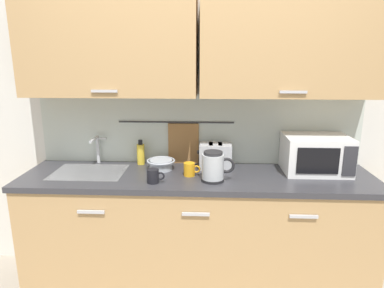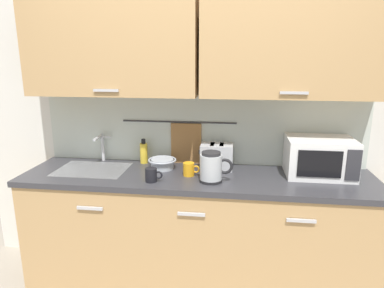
{
  "view_description": "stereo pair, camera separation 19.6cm",
  "coord_description": "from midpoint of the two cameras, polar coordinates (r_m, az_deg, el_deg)",
  "views": [
    {
      "loc": [
        0.07,
        -2.04,
        1.73
      ],
      "look_at": [
        -0.04,
        0.33,
        1.12
      ],
      "focal_mm": 32.14,
      "sensor_mm": 36.0,
      "label": 1
    },
    {
      "loc": [
        0.27,
        -2.03,
        1.73
      ],
      "look_at": [
        -0.04,
        0.33,
        1.12
      ],
      "focal_mm": 32.14,
      "sensor_mm": 36.0,
      "label": 2
    }
  ],
  "objects": [
    {
      "name": "counter_unit",
      "position": [
        2.66,
        -1.52,
        -14.16
      ],
      "size": [
        2.53,
        0.64,
        0.9
      ],
      "color": "tan",
      "rests_on": "ground"
    },
    {
      "name": "back_wall_assembly",
      "position": [
        2.58,
        -1.06,
        9.8
      ],
      "size": [
        3.7,
        0.41,
        2.5
      ],
      "color": "silver",
      "rests_on": "ground"
    },
    {
      "name": "sink_faucet",
      "position": [
        2.82,
        -17.43,
        -0.34
      ],
      "size": [
        0.09,
        0.17,
        0.22
      ],
      "color": "#B2B5BA",
      "rests_on": "counter_unit"
    },
    {
      "name": "microwave",
      "position": [
        2.63,
        17.87,
        -1.64
      ],
      "size": [
        0.46,
        0.35,
        0.27
      ],
      "color": "white",
      "rests_on": "counter_unit"
    },
    {
      "name": "electric_kettle",
      "position": [
        2.33,
        1.2,
        -3.82
      ],
      "size": [
        0.23,
        0.16,
        0.21
      ],
      "color": "black",
      "rests_on": "counter_unit"
    },
    {
      "name": "dish_soap_bottle",
      "position": [
        2.74,
        -10.53,
        -1.6
      ],
      "size": [
        0.06,
        0.06,
        0.2
      ],
      "color": "yellow",
      "rests_on": "counter_unit"
    },
    {
      "name": "mug_near_sink",
      "position": [
        2.34,
        -8.83,
        -5.31
      ],
      "size": [
        0.12,
        0.08,
        0.09
      ],
      "color": "black",
      "rests_on": "counter_unit"
    },
    {
      "name": "mixing_bowl",
      "position": [
        2.6,
        -7.32,
        -3.3
      ],
      "size": [
        0.21,
        0.21,
        0.08
      ],
      "color": "#A5ADB7",
      "rests_on": "counter_unit"
    },
    {
      "name": "toaster",
      "position": [
        2.61,
        1.75,
        -1.97
      ],
      "size": [
        0.26,
        0.17,
        0.19
      ],
      "color": "#B7BABF",
      "rests_on": "counter_unit"
    },
    {
      "name": "mug_by_kettle",
      "position": [
        2.45,
        -2.68,
        -4.23
      ],
      "size": [
        0.12,
        0.08,
        0.09
      ],
      "color": "orange",
      "rests_on": "counter_unit"
    }
  ]
}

